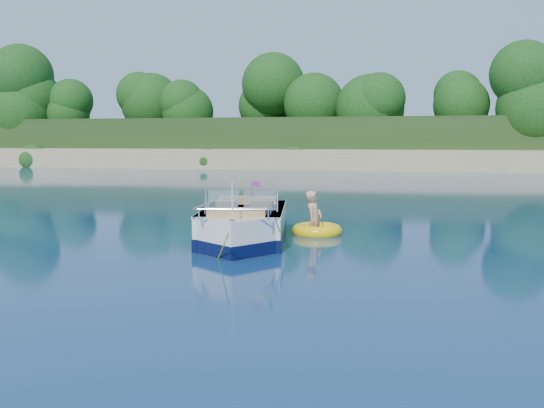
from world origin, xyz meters
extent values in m
plane|color=#091B44|center=(0.00, 0.00, 0.00)|extent=(160.00, 160.00, 0.00)
cube|color=#9A8259|center=(0.00, 38.00, 0.50)|extent=(170.00, 8.00, 2.00)
cube|color=#1C3414|center=(0.00, 65.00, 1.00)|extent=(170.00, 56.00, 6.00)
cylinder|color=#322310|center=(-18.00, 40.50, 3.10)|extent=(0.44, 0.44, 3.20)
sphere|color=black|center=(-18.00, 40.50, 6.14)|extent=(5.28, 5.28, 5.28)
cylinder|color=#322310|center=(0.00, 42.00, 3.30)|extent=(0.44, 0.44, 3.60)
sphere|color=black|center=(0.00, 42.00, 6.72)|extent=(5.94, 5.94, 5.94)
cube|color=silver|center=(-1.67, 3.86, 0.28)|extent=(2.37, 3.67, 0.95)
cube|color=silver|center=(-1.39, 2.27, 0.28)|extent=(1.78, 1.78, 0.95)
cube|color=black|center=(-1.67, 3.86, 0.14)|extent=(2.40, 3.71, 0.27)
cube|color=black|center=(-1.39, 2.27, 0.14)|extent=(1.81, 1.81, 0.27)
cube|color=#A27355|center=(-1.72, 4.12, 0.54)|extent=(1.84, 2.60, 0.09)
cube|color=silver|center=(-1.67, 3.86, 0.72)|extent=(2.40, 3.68, 0.05)
cube|color=black|center=(-1.99, 5.70, 0.32)|extent=(0.54, 0.40, 0.81)
cube|color=#8C9EA5|center=(-1.96, 3.17, 0.98)|extent=(0.71, 0.26, 0.44)
cube|color=#8C9EA5|center=(-1.16, 3.31, 0.98)|extent=(0.74, 0.44, 0.44)
cube|color=tan|center=(-2.03, 3.57, 0.75)|extent=(0.57, 0.57, 0.36)
cube|color=tan|center=(-1.23, 3.71, 0.75)|extent=(0.57, 0.57, 0.36)
cube|color=tan|center=(-1.82, 4.75, 0.75)|extent=(1.47, 0.73, 0.34)
cube|color=tan|center=(-1.42, 2.44, 0.73)|extent=(1.29, 0.87, 0.31)
cylinder|color=silver|center=(-1.27, 1.59, 1.13)|extent=(0.03, 0.03, 0.77)
cube|color=red|center=(-1.24, 3.29, 1.34)|extent=(0.20, 0.05, 0.13)
cube|color=silver|center=(-1.26, 1.55, 0.78)|extent=(0.10, 0.07, 0.05)
cylinder|color=yellow|center=(-1.34, 1.21, 0.32)|extent=(0.51, 0.85, 0.69)
torus|color=yellow|center=(-0.16, 5.09, 0.08)|extent=(1.30, 1.30, 0.32)
torus|color=#B80923|center=(-0.16, 5.09, 0.10)|extent=(1.07, 1.07, 0.11)
imported|color=tan|center=(-0.23, 5.18, 0.00)|extent=(0.54, 0.87, 1.59)
camera|label=1|loc=(2.09, -9.51, 2.34)|focal=40.00mm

